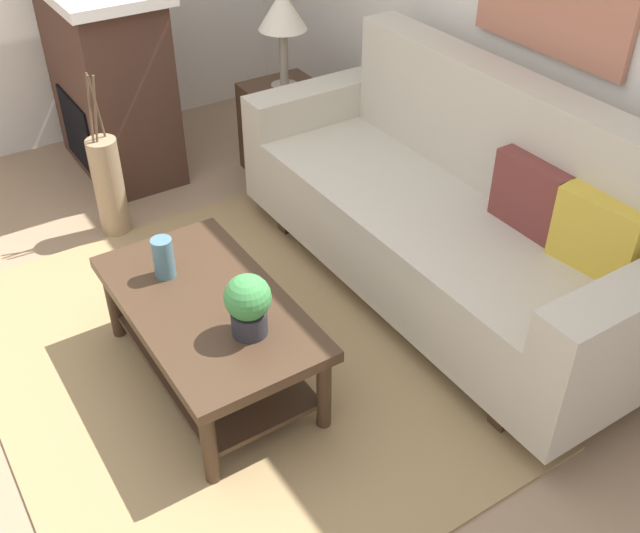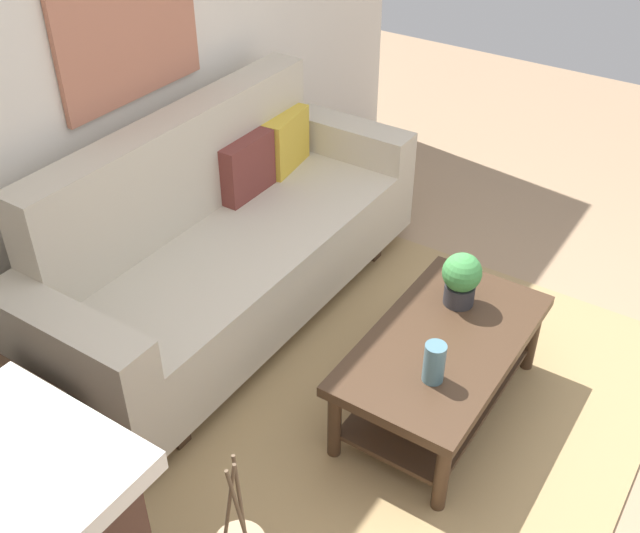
% 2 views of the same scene
% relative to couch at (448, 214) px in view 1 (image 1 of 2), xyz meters
% --- Properties ---
extents(ground_plane, '(9.06, 9.06, 0.00)m').
position_rel_couch_xyz_m(ground_plane, '(-0.10, -1.67, -0.43)').
color(ground_plane, '#9E7F60').
extents(area_rug, '(2.45, 1.93, 0.01)m').
position_rel_couch_xyz_m(area_rug, '(-0.10, -1.17, -0.43)').
color(area_rug, '#A38456').
rests_on(area_rug, ground_plane).
extents(couch, '(2.30, 0.84, 1.08)m').
position_rel_couch_xyz_m(couch, '(0.00, 0.00, 0.00)').
color(couch, beige).
rests_on(couch, ground_plane).
extents(throw_pillow_maroon, '(0.36, 0.12, 0.32)m').
position_rel_couch_xyz_m(throw_pillow_maroon, '(0.36, 0.13, 0.25)').
color(throw_pillow_maroon, brown).
rests_on(throw_pillow_maroon, couch).
extents(throw_pillow_mustard, '(0.37, 0.17, 0.32)m').
position_rel_couch_xyz_m(throw_pillow_mustard, '(0.72, 0.13, 0.25)').
color(throw_pillow_mustard, gold).
rests_on(throw_pillow_mustard, couch).
extents(coffee_table, '(1.10, 0.60, 0.43)m').
position_rel_couch_xyz_m(coffee_table, '(-0.03, -1.25, -0.12)').
color(coffee_table, '#422D1E').
rests_on(coffee_table, ground_plane).
extents(tabletop_vase, '(0.09, 0.09, 0.18)m').
position_rel_couch_xyz_m(tabletop_vase, '(-0.28, -1.32, 0.09)').
color(tabletop_vase, slate).
rests_on(tabletop_vase, coffee_table).
extents(potted_plant_tabletop, '(0.18, 0.18, 0.26)m').
position_rel_couch_xyz_m(potted_plant_tabletop, '(0.23, -1.19, 0.14)').
color(potted_plant_tabletop, '#2D2D33').
rests_on(potted_plant_tabletop, coffee_table).
extents(side_table, '(0.44, 0.44, 0.56)m').
position_rel_couch_xyz_m(side_table, '(-1.45, -0.04, -0.15)').
color(side_table, '#422D1E').
rests_on(side_table, ground_plane).
extents(table_lamp, '(0.28, 0.28, 0.57)m').
position_rel_couch_xyz_m(table_lamp, '(-1.45, -0.04, 0.56)').
color(table_lamp, gray).
rests_on(table_lamp, side_table).
extents(fireplace, '(1.02, 0.58, 1.16)m').
position_rel_couch_xyz_m(fireplace, '(-2.08, -0.88, 0.16)').
color(fireplace, '#472D23').
rests_on(fireplace, ground_plane).
extents(floor_vase, '(0.16, 0.16, 0.56)m').
position_rel_couch_xyz_m(floor_vase, '(-1.37, -1.20, -0.15)').
color(floor_vase, tan).
rests_on(floor_vase, ground_plane).
extents(floor_vase_branch_a, '(0.03, 0.05, 0.36)m').
position_rel_couch_xyz_m(floor_vase_branch_a, '(-1.35, -1.20, 0.31)').
color(floor_vase_branch_a, brown).
rests_on(floor_vase_branch_a, floor_vase).
extents(floor_vase_branch_b, '(0.05, 0.05, 0.36)m').
position_rel_couch_xyz_m(floor_vase_branch_b, '(-1.38, -1.18, 0.31)').
color(floor_vase_branch_b, brown).
rests_on(floor_vase_branch_b, floor_vase).
extents(floor_vase_branch_c, '(0.04, 0.05, 0.36)m').
position_rel_couch_xyz_m(floor_vase_branch_c, '(-1.38, -1.21, 0.31)').
color(floor_vase_branch_c, brown).
rests_on(floor_vase_branch_c, floor_vase).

